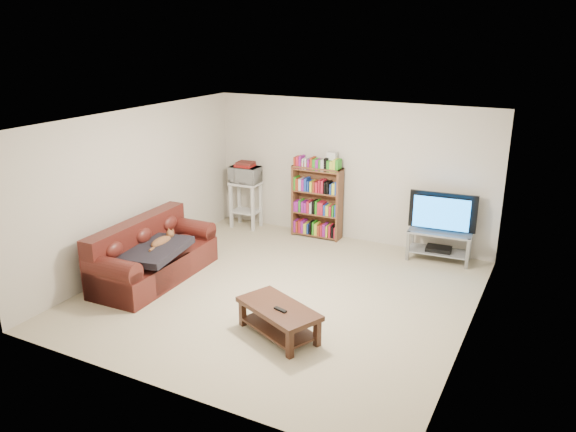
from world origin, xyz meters
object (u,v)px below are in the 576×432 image
Objects in this scene: bookshelf at (317,201)px; sofa at (151,258)px; tv_stand at (439,241)px; coffee_table at (279,315)px.

sofa is at bearing -119.45° from bookshelf.
sofa reaches higher than tv_stand.
sofa is 1.73× the size of coffee_table.
coffee_table is 1.17× the size of tv_stand.
coffee_table is at bearing -15.76° from sofa.
sofa is 1.61× the size of bookshelf.
bookshelf reaches higher than coffee_table.
bookshelf is at bearing 131.27° from coffee_table.
sofa is at bearing -148.74° from tv_stand.
coffee_table is 3.49m from bookshelf.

